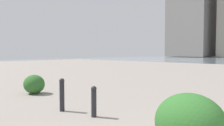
# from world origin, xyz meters

# --- Properties ---
(bollard_near) EXTENTS (0.13, 0.13, 0.71)m
(bollard_near) POSITION_xyz_m (3.64, -1.15, 0.37)
(bollard_near) COLOR #232328
(bollard_near) RESTS_ON ground
(bollard_mid) EXTENTS (0.13, 0.13, 0.82)m
(bollard_mid) POSITION_xyz_m (4.59, -0.93, 0.43)
(bollard_mid) COLOR #232328
(bollard_mid) RESTS_ON ground
(shrub_low) EXTENTS (0.79, 0.71, 0.67)m
(shrub_low) POSITION_xyz_m (7.31, -1.60, 0.33)
(shrub_low) COLOR #2D6628
(shrub_low) RESTS_ON ground
(shrub_round) EXTENTS (1.03, 0.93, 0.88)m
(shrub_round) POSITION_xyz_m (1.26, -0.89, 0.44)
(shrub_round) COLOR #2D6628
(shrub_round) RESTS_ON ground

